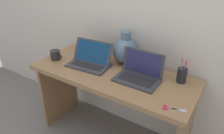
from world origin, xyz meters
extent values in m
cube|color=beige|center=(0.00, 0.32, 1.20)|extent=(4.40, 0.04, 2.40)
cube|color=olive|center=(0.00, 0.00, 0.70)|extent=(1.36, 0.55, 0.04)
cube|color=olive|center=(-0.64, 0.00, 0.34)|extent=(0.03, 0.47, 0.68)
cube|color=#333338|center=(-0.23, -0.01, 0.73)|extent=(0.37, 0.25, 0.01)
cube|color=black|center=(-0.23, -0.01, 0.74)|extent=(0.29, 0.15, 0.00)
cube|color=#333338|center=(-0.23, 0.06, 0.83)|extent=(0.36, 0.12, 0.19)
cube|color=navy|center=(-0.23, 0.06, 0.83)|extent=(0.32, 0.11, 0.16)
cube|color=#333338|center=(0.23, -0.01, 0.73)|extent=(0.33, 0.21, 0.01)
cube|color=black|center=(0.23, -0.01, 0.74)|extent=(0.27, 0.13, 0.00)
cube|color=#333338|center=(0.23, 0.08, 0.83)|extent=(0.33, 0.03, 0.20)
cube|color=#23234C|center=(0.23, 0.08, 0.83)|extent=(0.29, 0.03, 0.17)
ellipsoid|color=slate|center=(0.00, 0.22, 0.83)|extent=(0.22, 0.22, 0.23)
cylinder|color=slate|center=(0.00, 0.22, 0.97)|extent=(0.08, 0.08, 0.07)
cylinder|color=black|center=(-0.56, -0.07, 0.76)|extent=(0.09, 0.09, 0.09)
torus|color=black|center=(-0.51, -0.07, 0.77)|extent=(0.05, 0.01, 0.05)
cylinder|color=black|center=(0.51, 0.16, 0.78)|extent=(0.07, 0.07, 0.11)
cylinder|color=#4CA566|center=(0.50, 0.15, 0.83)|extent=(0.02, 0.02, 0.15)
cylinder|color=#D83359|center=(0.50, 0.16, 0.83)|extent=(0.01, 0.04, 0.16)
cylinder|color=#D83359|center=(0.53, 0.16, 0.83)|extent=(0.01, 0.01, 0.15)
cylinder|color=#D83359|center=(0.52, 0.17, 0.83)|extent=(0.03, 0.03, 0.14)
cube|color=#B7B7BC|center=(0.60, -0.18, 0.72)|extent=(0.10, 0.05, 0.00)
cube|color=#B7B7BC|center=(0.60, -0.18, 0.72)|extent=(0.10, 0.03, 0.00)
torus|color=#D83359|center=(0.53, -0.21, 0.72)|extent=(0.03, 0.03, 0.01)
torus|color=#D83359|center=(0.52, -0.19, 0.72)|extent=(0.03, 0.03, 0.01)
camera|label=1|loc=(0.83, -1.30, 1.59)|focal=35.02mm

